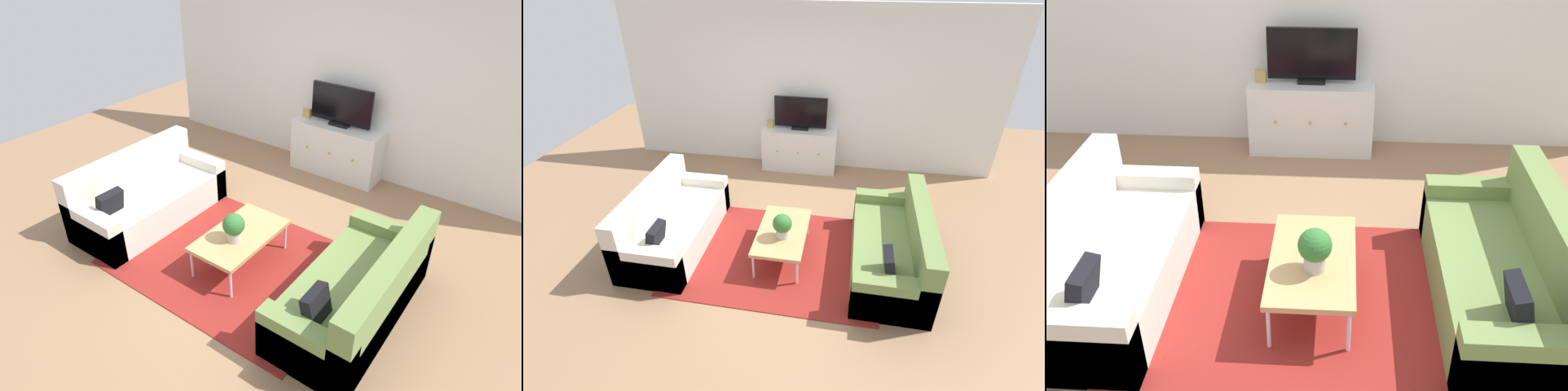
# 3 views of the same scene
# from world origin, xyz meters

# --- Properties ---
(ground_plane) EXTENTS (10.00, 10.00, 0.00)m
(ground_plane) POSITION_xyz_m (0.00, 0.00, 0.00)
(ground_plane) COLOR #997251
(wall_back) EXTENTS (6.40, 0.12, 2.70)m
(wall_back) POSITION_xyz_m (0.00, 2.55, 1.35)
(wall_back) COLOR silver
(wall_back) RESTS_ON ground_plane
(area_rug) EXTENTS (2.50, 1.90, 0.01)m
(area_rug) POSITION_xyz_m (0.00, -0.15, 0.01)
(area_rug) COLOR maroon
(area_rug) RESTS_ON ground_plane
(couch_left_side) EXTENTS (0.84, 1.85, 0.82)m
(couch_left_side) POSITION_xyz_m (-1.44, -0.10, 0.27)
(couch_left_side) COLOR beige
(couch_left_side) RESTS_ON ground_plane
(couch_right_side) EXTENTS (0.84, 1.85, 0.82)m
(couch_right_side) POSITION_xyz_m (1.44, -0.10, 0.27)
(couch_right_side) COLOR olive
(couch_right_side) RESTS_ON ground_plane
(coffee_table) EXTENTS (0.59, 1.04, 0.39)m
(coffee_table) POSITION_xyz_m (0.07, -0.13, 0.36)
(coffee_table) COLOR tan
(coffee_table) RESTS_ON ground_plane
(potted_plant) EXTENTS (0.23, 0.23, 0.31)m
(potted_plant) POSITION_xyz_m (0.09, -0.25, 0.56)
(potted_plant) COLOR #B7B2A8
(potted_plant) RESTS_ON coffee_table
(tv_console) EXTENTS (1.27, 0.47, 0.74)m
(tv_console) POSITION_xyz_m (-0.08, 2.27, 0.37)
(tv_console) COLOR silver
(tv_console) RESTS_ON ground_plane
(flat_screen_tv) EXTENTS (0.89, 0.16, 0.55)m
(flat_screen_tv) POSITION_xyz_m (-0.08, 2.29, 1.02)
(flat_screen_tv) COLOR black
(flat_screen_tv) RESTS_ON tv_console
(mantel_clock) EXTENTS (0.11, 0.07, 0.13)m
(mantel_clock) POSITION_xyz_m (-0.59, 2.27, 0.81)
(mantel_clock) COLOR tan
(mantel_clock) RESTS_ON tv_console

